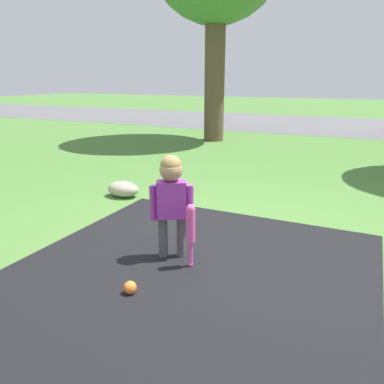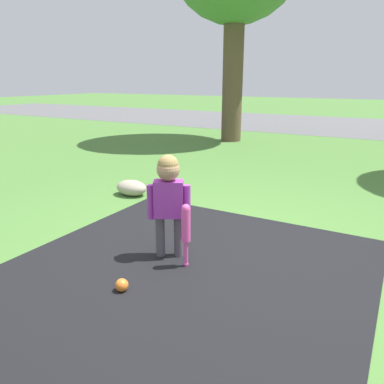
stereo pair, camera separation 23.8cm
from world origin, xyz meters
The scene contains 6 objects.
ground_plane centered at (0.00, 0.00, 0.00)m, with size 60.00×60.00×0.00m, color #477533.
street_strip centered at (0.00, 10.87, 0.00)m, with size 40.00×6.00×0.01m.
child centered at (-0.32, -0.29, 0.59)m, with size 0.34×0.24×0.91m.
baseball_bat centered at (-0.09, -0.39, 0.36)m, with size 0.08×0.08×0.55m.
sports_ball centered at (-0.31, -0.96, 0.05)m, with size 0.10×0.10×0.10m.
edging_rock centered at (-1.76, 0.98, 0.10)m, with size 0.45×0.31×0.21m.
Camera 1 is at (1.14, -2.94, 1.51)m, focal length 35.00 mm.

